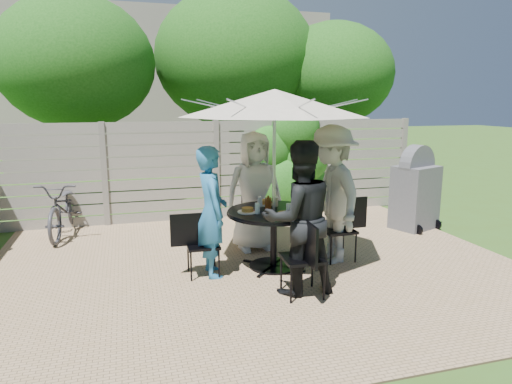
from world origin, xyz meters
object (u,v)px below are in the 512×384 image
object	(u,v)px
chair_left	(202,257)
syrup_jug	(268,204)
chair_back	(252,229)
plate_back	(265,203)
person_front	(299,219)
bbq_grill	(415,191)
person_right	(331,195)
plate_front	(284,215)
umbrella	(275,103)
person_left	(212,212)
chair_front	(303,274)
glass_left	(257,208)
patio_table	(274,228)
coffee_cup	(275,202)
glass_back	(260,202)
glass_front	(289,209)
person_back	(254,192)
plate_right	(299,207)
bicycle	(65,208)
plate_left	(247,211)
chair_right	(338,242)
plate_extra	(295,213)

from	to	relation	value
chair_left	syrup_jug	world-z (taller)	syrup_jug
chair_back	plate_back	bearing A→B (deg)	-3.54
person_front	bbq_grill	xyz separation A→B (m)	(2.92, 1.97, -0.22)
person_right	plate_front	distance (m)	0.91
umbrella	person_left	xyz separation A→B (m)	(-0.83, -0.03, -1.34)
person_left	person_right	size ratio (longest dim) A/B	0.88
chair_back	person_right	distance (m)	1.44
chair_front	bbq_grill	world-z (taller)	bbq_grill
plate_back	glass_left	bearing A→B (deg)	-117.29
chair_front	chair_left	bearing A→B (deg)	49.66
patio_table	chair_back	bearing A→B (deg)	91.95
chair_left	chair_front	size ratio (longest dim) A/B	0.90
umbrella	coffee_cup	distance (m)	1.34
glass_back	glass_front	distance (m)	0.56
umbrella	glass_front	world-z (taller)	umbrella
person_front	syrup_jug	distance (m)	0.88
chair_back	syrup_jug	distance (m)	1.09
plate_front	person_back	bearing A→B (deg)	91.89
glass_back	plate_right	bearing A→B (deg)	-27.29
umbrella	glass_back	xyz separation A→B (m)	(-0.11, 0.26, -1.31)
person_left	person_right	world-z (taller)	person_right
umbrella	glass_left	world-z (taller)	umbrella
person_right	bbq_grill	distance (m)	2.41
plate_back	bicycle	bearing A→B (deg)	143.82
plate_left	bicycle	xyz separation A→B (m)	(-2.48, 2.44, -0.35)
person_right	glass_left	size ratio (longest dim) A/B	13.53
chair_left	glass_left	distance (m)	0.94
person_back	coffee_cup	distance (m)	0.62
glass_back	glass_front	bearing A→B (deg)	-66.11
chair_front	coffee_cup	distance (m)	1.32
umbrella	chair_back	distance (m)	2.13
chair_back	chair_right	size ratio (longest dim) A/B	1.03
plate_front	glass_front	bearing A→B (deg)	45.63
chair_front	patio_table	bearing A→B (deg)	4.69
glass_back	plate_extra	bearing A→B (deg)	-61.13
glass_front	bicycle	world-z (taller)	glass_front
chair_left	glass_front	bearing A→B (deg)	-10.02
glass_back	coffee_cup	distance (m)	0.21
chair_right	glass_front	size ratio (longest dim) A/B	6.38
person_left	bicycle	distance (m)	3.20
person_left	chair_right	world-z (taller)	person_left
chair_back	plate_back	distance (m)	0.81
bicycle	chair_right	bearing A→B (deg)	-24.78
person_back	umbrella	bearing A→B (deg)	-90.00
plate_right	plate_extra	size ratio (longest dim) A/B	1.08
plate_left	glass_left	world-z (taller)	glass_left
person_right	glass_back	world-z (taller)	person_right
plate_right	glass_back	xyz separation A→B (m)	(-0.47, 0.24, 0.05)
glass_front	person_front	bearing A→B (deg)	-98.53
person_right	bicycle	size ratio (longest dim) A/B	1.07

